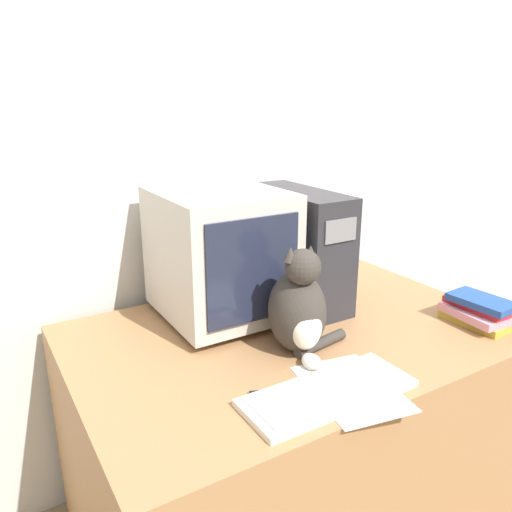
{
  "coord_description": "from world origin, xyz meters",
  "views": [
    {
      "loc": [
        -0.86,
        -0.72,
        1.47
      ],
      "look_at": [
        -0.11,
        0.53,
        1.01
      ],
      "focal_mm": 35.0,
      "sensor_mm": 36.0,
      "label": 1
    }
  ],
  "objects_px": {
    "computer_tower": "(298,247)",
    "cat": "(299,309)",
    "pen": "(280,390)",
    "book_stack": "(479,311)",
    "keyboard": "(328,392)",
    "crt_monitor": "(220,254)"
  },
  "relations": [
    {
      "from": "crt_monitor",
      "to": "computer_tower",
      "type": "distance_m",
      "value": 0.3
    },
    {
      "from": "computer_tower",
      "to": "pen",
      "type": "height_order",
      "value": "computer_tower"
    },
    {
      "from": "keyboard",
      "to": "cat",
      "type": "height_order",
      "value": "cat"
    },
    {
      "from": "computer_tower",
      "to": "cat",
      "type": "distance_m",
      "value": 0.39
    },
    {
      "from": "keyboard",
      "to": "cat",
      "type": "distance_m",
      "value": 0.28
    },
    {
      "from": "crt_monitor",
      "to": "computer_tower",
      "type": "xyz_separation_m",
      "value": [
        0.3,
        -0.02,
        -0.02
      ]
    },
    {
      "from": "crt_monitor",
      "to": "computer_tower",
      "type": "height_order",
      "value": "crt_monitor"
    },
    {
      "from": "book_stack",
      "to": "pen",
      "type": "height_order",
      "value": "book_stack"
    },
    {
      "from": "cat",
      "to": "pen",
      "type": "height_order",
      "value": "cat"
    },
    {
      "from": "computer_tower",
      "to": "pen",
      "type": "distance_m",
      "value": 0.64
    },
    {
      "from": "book_stack",
      "to": "keyboard",
      "type": "bearing_deg",
      "value": -173.65
    },
    {
      "from": "crt_monitor",
      "to": "pen",
      "type": "xyz_separation_m",
      "value": [
        -0.08,
        -0.48,
        -0.22
      ]
    },
    {
      "from": "cat",
      "to": "book_stack",
      "type": "relative_size",
      "value": 1.48
    },
    {
      "from": "computer_tower",
      "to": "book_stack",
      "type": "bearing_deg",
      "value": -49.24
    },
    {
      "from": "cat",
      "to": "crt_monitor",
      "type": "bearing_deg",
      "value": 117.73
    },
    {
      "from": "keyboard",
      "to": "pen",
      "type": "relative_size",
      "value": 3.02
    },
    {
      "from": "crt_monitor",
      "to": "pen",
      "type": "bearing_deg",
      "value": -99.79
    },
    {
      "from": "cat",
      "to": "book_stack",
      "type": "xyz_separation_m",
      "value": [
        0.62,
        -0.16,
        -0.09
      ]
    },
    {
      "from": "crt_monitor",
      "to": "pen",
      "type": "height_order",
      "value": "crt_monitor"
    },
    {
      "from": "keyboard",
      "to": "pen",
      "type": "xyz_separation_m",
      "value": [
        -0.09,
        0.08,
        -0.01
      ]
    },
    {
      "from": "book_stack",
      "to": "pen",
      "type": "bearing_deg",
      "value": 179.83
    },
    {
      "from": "crt_monitor",
      "to": "computer_tower",
      "type": "bearing_deg",
      "value": -3.39
    }
  ]
}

